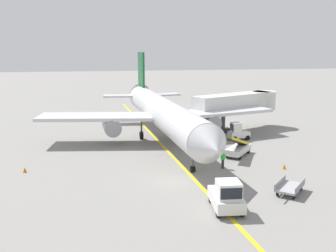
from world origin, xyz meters
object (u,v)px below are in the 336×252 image
(jet_bridge, at_px, (241,103))
(baggage_cart_loaded, at_px, (290,187))
(airliner, at_px, (162,112))
(ground_crew_marshaller, at_px, (223,159))
(belt_loader_forward_hold, at_px, (238,148))
(safety_cone_nose_right, at_px, (284,167))
(safety_cone_nose_left, at_px, (25,170))
(pushback_tug, at_px, (227,196))
(baggage_tug_near_wing, at_px, (238,132))

(jet_bridge, relative_size, baggage_cart_loaded, 3.89)
(airliner, xyz_separation_m, jet_bridge, (11.43, 4.56, 0.12))
(airliner, distance_m, ground_crew_marshaller, 12.29)
(belt_loader_forward_hold, height_order, safety_cone_nose_right, belt_loader_forward_hold)
(baggage_cart_loaded, relative_size, ground_crew_marshaller, 1.94)
(belt_loader_forward_hold, relative_size, ground_crew_marshaller, 2.71)
(jet_bridge, distance_m, belt_loader_forward_hold, 13.49)
(airliner, relative_size, safety_cone_nose_left, 80.27)
(airliner, height_order, belt_loader_forward_hold, airliner)
(safety_cone_nose_right, bearing_deg, jet_bridge, 82.05)
(pushback_tug, bearing_deg, belt_loader_forward_hold, 66.33)
(airliner, bearing_deg, safety_cone_nose_left, -146.26)
(baggage_tug_near_wing, height_order, safety_cone_nose_left, baggage_tug_near_wing)
(pushback_tug, height_order, baggage_cart_loaded, pushback_tug)
(pushback_tug, relative_size, safety_cone_nose_left, 8.58)
(ground_crew_marshaller, height_order, safety_cone_nose_left, ground_crew_marshaller)
(baggage_cart_loaded, bearing_deg, safety_cone_nose_right, 66.71)
(airliner, bearing_deg, ground_crew_marshaller, -72.65)
(baggage_tug_near_wing, relative_size, safety_cone_nose_left, 5.74)
(baggage_cart_loaded, bearing_deg, airliner, 109.73)
(baggage_tug_near_wing, distance_m, safety_cone_nose_left, 24.36)
(pushback_tug, bearing_deg, jet_bridge, 67.08)
(jet_bridge, relative_size, baggage_tug_near_wing, 5.08)
(baggage_tug_near_wing, height_order, safety_cone_nose_right, baggage_tug_near_wing)
(safety_cone_nose_left, bearing_deg, airliner, 33.74)
(jet_bridge, xyz_separation_m, baggage_tug_near_wing, (-2.49, -5.63, -2.62))
(safety_cone_nose_left, bearing_deg, ground_crew_marshaller, -7.03)
(jet_bridge, height_order, safety_cone_nose_left, jet_bridge)
(baggage_tug_near_wing, bearing_deg, pushback_tug, -112.66)
(pushback_tug, bearing_deg, safety_cone_nose_left, 142.96)
(jet_bridge, relative_size, safety_cone_nose_right, 29.12)
(baggage_tug_near_wing, bearing_deg, belt_loader_forward_hold, -110.65)
(safety_cone_nose_right, bearing_deg, pushback_tug, -136.33)
(baggage_cart_loaded, height_order, ground_crew_marshaller, ground_crew_marshaller)
(jet_bridge, bearing_deg, baggage_cart_loaded, -101.96)
(pushback_tug, height_order, safety_cone_nose_right, pushback_tug)
(belt_loader_forward_hold, xyz_separation_m, safety_cone_nose_right, (2.57, -5.00, -0.56))
(baggage_cart_loaded, height_order, safety_cone_nose_left, baggage_cart_loaded)
(belt_loader_forward_hold, height_order, ground_crew_marshaller, belt_loader_forward_hold)
(ground_crew_marshaller, relative_size, safety_cone_nose_left, 3.86)
(baggage_cart_loaded, distance_m, safety_cone_nose_left, 22.44)
(belt_loader_forward_hold, bearing_deg, safety_cone_nose_left, -175.39)
(jet_bridge, distance_m, safety_cone_nose_right, 17.71)
(baggage_tug_near_wing, xyz_separation_m, belt_loader_forward_hold, (-2.49, -6.61, -0.15))
(belt_loader_forward_hold, bearing_deg, jet_bridge, 67.86)
(pushback_tug, relative_size, belt_loader_forward_hold, 0.82)
(pushback_tug, distance_m, baggage_tug_near_wing, 21.04)
(ground_crew_marshaller, bearing_deg, airliner, 107.35)
(airliner, distance_m, jet_bridge, 12.31)
(airliner, bearing_deg, safety_cone_nose_right, -54.54)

